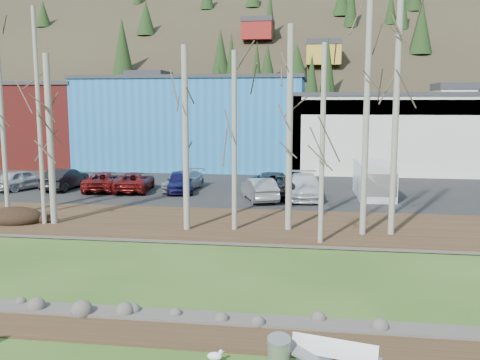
% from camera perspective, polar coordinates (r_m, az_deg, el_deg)
% --- Properties ---
extents(dirt_strip, '(80.00, 1.80, 0.03)m').
position_cam_1_polar(dirt_strip, '(15.20, -13.52, -15.21)').
color(dirt_strip, '#382616').
rests_on(dirt_strip, ground).
extents(near_bank_rocks, '(80.00, 0.80, 0.50)m').
position_cam_1_polar(near_bank_rocks, '(16.07, -12.16, -13.90)').
color(near_bank_rocks, '#47423D').
rests_on(near_bank_rocks, ground).
extents(river, '(80.00, 8.00, 0.90)m').
position_cam_1_polar(river, '(19.72, -7.97, -9.55)').
color(river, black).
rests_on(river, ground).
extents(far_bank_rocks, '(80.00, 0.80, 0.46)m').
position_cam_1_polar(far_bank_rocks, '(23.52, -5.18, -6.55)').
color(far_bank_rocks, '#47423D').
rests_on(far_bank_rocks, ground).
extents(far_bank, '(80.00, 7.00, 0.15)m').
position_cam_1_polar(far_bank, '(26.54, -3.58, -4.65)').
color(far_bank, '#382616').
rests_on(far_bank, ground).
extents(parking_lot, '(80.00, 14.00, 0.14)m').
position_cam_1_polar(parking_lot, '(36.69, -0.23, -1.01)').
color(parking_lot, black).
rests_on(parking_lot, ground).
extents(building_brick, '(16.32, 12.24, 7.80)m').
position_cam_1_polar(building_brick, '(57.84, -22.35, 5.61)').
color(building_brick, maroon).
rests_on(building_brick, ground).
extents(building_blue, '(20.40, 12.24, 8.30)m').
position_cam_1_polar(building_blue, '(51.11, -4.60, 6.21)').
color(building_blue, '#2269AC').
rests_on(building_blue, ground).
extents(building_white, '(18.36, 12.24, 6.80)m').
position_cam_1_polar(building_white, '(50.30, 15.91, 5.03)').
color(building_white, silver).
rests_on(building_white, ground).
extents(hillside, '(160.00, 72.00, 35.00)m').
position_cam_1_polar(hillside, '(95.64, 5.17, 15.19)').
color(hillside, '#2E271A').
rests_on(hillside, ground).
extents(litter_bin, '(0.53, 0.53, 0.85)m').
position_cam_1_polar(litter_bin, '(12.42, 4.15, -18.50)').
color(litter_bin, '#A9ACAE').
rests_on(litter_bin, ground).
extents(seagull, '(0.41, 0.21, 0.30)m').
position_cam_1_polar(seagull, '(13.11, -2.67, -18.23)').
color(seagull, gold).
rests_on(seagull, ground).
extents(dirt_mound, '(2.82, 1.99, 0.55)m').
position_cam_1_polar(dirt_mound, '(28.68, -22.89, -3.60)').
color(dirt_mound, black).
rests_on(dirt_mound, far_bank).
extents(birch_1, '(0.22, 0.22, 10.50)m').
position_cam_1_polar(birch_1, '(28.63, -24.07, 6.35)').
color(birch_1, '#A7A596').
rests_on(birch_1, far_bank).
extents(birch_2, '(0.30, 0.30, 8.14)m').
position_cam_1_polar(birch_2, '(27.15, -19.60, 4.03)').
color(birch_2, '#A7A596').
rests_on(birch_2, far_bank).
extents(birch_3, '(0.20, 0.20, 10.27)m').
position_cam_1_polar(birch_3, '(27.19, -20.65, 6.24)').
color(birch_3, '#A7A596').
rests_on(birch_3, far_bank).
extents(birch_4, '(0.29, 0.29, 8.40)m').
position_cam_1_polar(birch_4, '(24.48, -5.83, 4.35)').
color(birch_4, '#A7A596').
rests_on(birch_4, far_bank).
extents(birch_5, '(0.24, 0.24, 8.16)m').
position_cam_1_polar(birch_5, '(24.39, -0.61, 4.10)').
color(birch_5, '#A7A596').
rests_on(birch_5, far_bank).
extents(birch_6, '(0.21, 0.21, 8.24)m').
position_cam_1_polar(birch_6, '(22.28, 8.78, 3.71)').
color(birch_6, '#A7A596').
rests_on(birch_6, far_bank).
extents(birch_7, '(0.27, 0.27, 11.87)m').
position_cam_1_polar(birch_7, '(24.03, 13.38, 8.25)').
color(birch_7, '#A7A596').
rests_on(birch_7, far_bank).
extents(birch_8, '(0.29, 0.29, 9.29)m').
position_cam_1_polar(birch_8, '(24.44, 5.31, 5.41)').
color(birch_8, '#A7A596').
rests_on(birch_8, far_bank).
extents(birch_9, '(0.28, 0.28, 12.19)m').
position_cam_1_polar(birch_9, '(24.35, 16.36, 8.52)').
color(birch_9, '#A7A596').
rests_on(birch_9, far_bank).
extents(car_0, '(3.16, 4.41, 1.39)m').
position_cam_1_polar(car_0, '(39.03, -22.21, 0.07)').
color(car_0, silver).
rests_on(car_0, parking_lot).
extents(car_1, '(1.65, 4.35, 1.42)m').
position_cam_1_polar(car_1, '(38.19, -18.17, 0.12)').
color(car_1, black).
rests_on(car_1, parking_lot).
extents(car_2, '(2.74, 4.86, 1.28)m').
position_cam_1_polar(car_2, '(36.94, -14.24, -0.09)').
color(car_2, maroon).
rests_on(car_2, parking_lot).
extents(car_3, '(2.31, 4.58, 1.28)m').
position_cam_1_polar(car_3, '(36.13, -6.03, -0.07)').
color(car_3, '#9B9EA2').
rests_on(car_3, parking_lot).
extents(car_4, '(2.58, 4.36, 1.39)m').
position_cam_1_polar(car_4, '(35.36, -6.41, -0.16)').
color(car_4, '#181755').
rests_on(car_4, parking_lot).
extents(car_5, '(2.78, 4.43, 1.38)m').
position_cam_1_polar(car_5, '(32.17, 2.09, -0.98)').
color(car_5, '#A3A4A5').
rests_on(car_5, parking_lot).
extents(car_6, '(3.28, 5.83, 1.54)m').
position_cam_1_polar(car_6, '(33.77, 3.46, -0.40)').
color(car_6, '#272629').
rests_on(car_6, parking_lot).
extents(car_7, '(2.42, 5.25, 1.49)m').
position_cam_1_polar(car_7, '(33.10, 6.87, -0.67)').
color(car_7, white).
rests_on(car_7, parking_lot).
extents(car_8, '(2.74, 4.86, 1.28)m').
position_cam_1_polar(car_8, '(36.20, -11.19, -0.16)').
color(car_8, maroon).
rests_on(car_8, parking_lot).
extents(van_white, '(2.25, 5.05, 2.18)m').
position_cam_1_polar(van_white, '(34.16, 14.14, 0.00)').
color(van_white, white).
rests_on(van_white, parking_lot).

